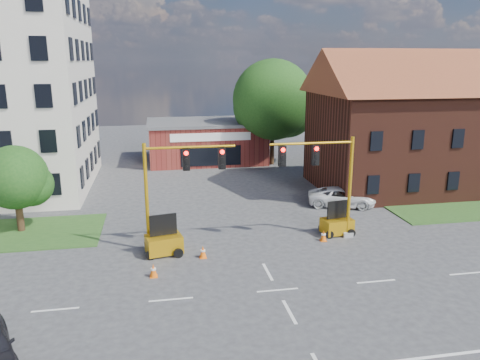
{
  "coord_description": "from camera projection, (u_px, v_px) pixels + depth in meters",
  "views": [
    {
      "loc": [
        -5.36,
        -19.46,
        10.55
      ],
      "look_at": [
        0.01,
        10.0,
        2.86
      ],
      "focal_mm": 35.0,
      "sensor_mm": 36.0,
      "label": 1
    }
  ],
  "objects": [
    {
      "name": "ground",
      "position": [
        278.0,
        290.0,
        22.1
      ],
      "size": [
        120.0,
        120.0,
        0.0
      ],
      "primitive_type": "plane",
      "color": "#3B3B3D",
      "rests_on": "ground"
    },
    {
      "name": "lane_markings",
      "position": [
        296.0,
        324.0,
        19.24
      ],
      "size": [
        60.0,
        36.0,
        0.01
      ],
      "primitive_type": null,
      "color": "white",
      "rests_on": "ground"
    },
    {
      "name": "brick_shop",
      "position": [
        206.0,
        141.0,
        50.13
      ],
      "size": [
        12.4,
        8.4,
        4.3
      ],
      "color": "maroon",
      "rests_on": "ground"
    },
    {
      "name": "townhouse_row",
      "position": [
        439.0,
        117.0,
        39.0
      ],
      "size": [
        21.0,
        11.0,
        11.5
      ],
      "color": "#481F15",
      "rests_on": "ground"
    },
    {
      "name": "tree_large",
      "position": [
        277.0,
        103.0,
        47.52
      ],
      "size": [
        8.59,
        8.18,
        10.74
      ],
      "color": "#3B2515",
      "rests_on": "ground"
    },
    {
      "name": "tree_nw_front",
      "position": [
        19.0,
        179.0,
        28.94
      ],
      "size": [
        4.16,
        3.96,
        5.52
      ],
      "color": "#3B2515",
      "rests_on": "ground"
    },
    {
      "name": "signal_mast_west",
      "position": [
        176.0,
        183.0,
        26.08
      ],
      "size": [
        5.3,
        0.6,
        6.2
      ],
      "color": "gray",
      "rests_on": "ground"
    },
    {
      "name": "signal_mast_east",
      "position": [
        324.0,
        176.0,
        27.6
      ],
      "size": [
        5.3,
        0.6,
        6.2
      ],
      "color": "gray",
      "rests_on": "ground"
    },
    {
      "name": "trailer_west",
      "position": [
        164.0,
        242.0,
        26.07
      ],
      "size": [
        2.17,
        1.68,
        2.22
      ],
      "rotation": [
        0.0,
        0.0,
        0.21
      ],
      "color": "gold",
      "rests_on": "ground"
    },
    {
      "name": "trailer_east",
      "position": [
        337.0,
        224.0,
        29.07
      ],
      "size": [
        1.98,
        1.47,
        2.07
      ],
      "rotation": [
        0.0,
        0.0,
        0.15
      ],
      "color": "gold",
      "rests_on": "ground"
    },
    {
      "name": "cone_a",
      "position": [
        153.0,
        271.0,
        23.38
      ],
      "size": [
        0.4,
        0.4,
        0.7
      ],
      "color": "#FF660D",
      "rests_on": "ground"
    },
    {
      "name": "cone_b",
      "position": [
        203.0,
        252.0,
        25.65
      ],
      "size": [
        0.4,
        0.4,
        0.7
      ],
      "color": "#FF660D",
      "rests_on": "ground"
    },
    {
      "name": "cone_c",
      "position": [
        344.0,
        226.0,
        29.61
      ],
      "size": [
        0.4,
        0.4,
        0.7
      ],
      "color": "#FF660D",
      "rests_on": "ground"
    },
    {
      "name": "cone_d",
      "position": [
        323.0,
        236.0,
        28.04
      ],
      "size": [
        0.4,
        0.4,
        0.7
      ],
      "color": "#FF660D",
      "rests_on": "ground"
    },
    {
      "name": "pickup_white",
      "position": [
        342.0,
        197.0,
        34.72
      ],
      "size": [
        5.41,
        3.71,
        1.37
      ],
      "primitive_type": "imported",
      "rotation": [
        0.0,
        0.0,
        1.25
      ],
      "color": "white",
      "rests_on": "ground"
    }
  ]
}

